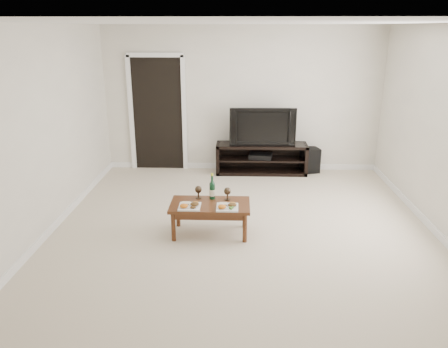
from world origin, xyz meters
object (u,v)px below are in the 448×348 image
television (262,126)px  subwoofer (310,160)px  coffee_table (210,219)px  media_console (261,158)px

television → subwoofer: bearing=5.3°
television → coffee_table: bearing=-108.2°
television → coffee_table: size_ratio=1.16×
subwoofer → coffee_table: subwoofer is taller
television → subwoofer: (0.90, 0.10, -0.66)m
media_console → television: 0.61m
media_console → coffee_table: media_console is taller
media_console → television: (0.00, 0.00, 0.61)m
media_console → television: size_ratio=1.41×
media_console → coffee_table: 2.65m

